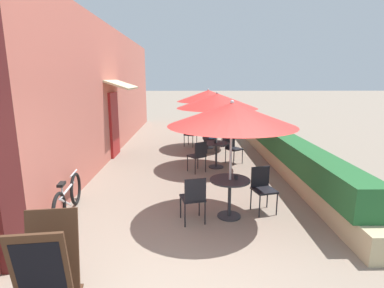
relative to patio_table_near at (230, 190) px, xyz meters
name	(u,v)px	position (x,y,z in m)	size (l,w,h in m)	color
cafe_facade_wall	(112,92)	(-3.37, 5.23, 1.57)	(0.98, 14.71, 4.20)	#C66B5B
planter_hedge	(263,136)	(1.93, 5.27, 0.02)	(0.60, 13.71, 1.01)	tan
patio_table_near	(230,190)	(0.00, 0.00, 0.00)	(0.74, 0.74, 0.73)	#28282D
patio_umbrella_near	(232,114)	(0.00, 0.00, 1.41)	(2.27, 2.27, 2.18)	#B7B7BC
cafe_chair_near_left	(194,196)	(-0.67, -0.25, 0.00)	(0.49, 0.49, 0.87)	black
cafe_chair_near_right	(262,186)	(0.67, 0.25, 0.00)	(0.49, 0.49, 0.87)	black
coffee_cup_near	(236,177)	(0.12, 0.03, 0.26)	(0.07, 0.07, 0.09)	#232328
patio_table_mid	(216,150)	(0.05, 3.20, 0.00)	(0.74, 0.74, 0.73)	#28282D
patio_umbrella_mid	(217,101)	(0.05, 3.20, 1.41)	(2.27, 2.27, 2.18)	#B7B7BC
cafe_chair_mid_left	(232,146)	(0.58, 3.67, 0.00)	(0.56, 0.56, 0.87)	black
cafe_chair_mid_right	(198,154)	(-0.49, 2.72, 0.00)	(0.56, 0.56, 0.87)	black
coffee_cup_mid	(215,142)	(0.00, 3.15, 0.26)	(0.07, 0.07, 0.09)	#232328
patio_table_far	(208,134)	(-0.04, 5.68, 0.00)	(0.74, 0.74, 0.73)	#28282D
patio_umbrella_far	(208,96)	(-0.04, 5.68, 1.41)	(2.27, 2.27, 2.18)	#B7B7BC
cafe_chair_far_left	(190,133)	(-0.71, 5.92, 0.00)	(0.53, 0.53, 0.87)	black
cafe_chair_far_right	(213,138)	(0.09, 4.97, 0.00)	(0.43, 0.43, 0.87)	black
seated_patron_far_right	(210,133)	(-0.02, 4.97, 0.17)	(0.42, 0.36, 1.25)	#23232D
cafe_chair_far_back	(221,132)	(0.51, 6.14, 0.00)	(0.56, 0.56, 0.87)	black
seated_patron_far_back	(223,128)	(0.57, 6.05, 0.17)	(0.49, 0.51, 1.25)	#23232D
coffee_cup_far	(206,127)	(-0.11, 5.73, 0.26)	(0.07, 0.07, 0.09)	#B73D3D
bicycle_leaning	(68,198)	(-3.02, 0.08, -0.17)	(0.24, 1.74, 0.75)	black
menu_board	(47,262)	(-2.36, -2.17, -0.01)	(0.67, 0.70, 1.03)	#422819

